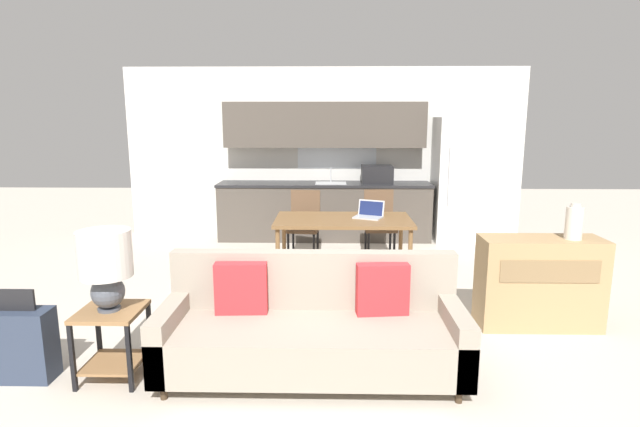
{
  "coord_description": "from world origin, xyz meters",
  "views": [
    {
      "loc": [
        0.09,
        -3.51,
        1.92
      ],
      "look_at": [
        -0.01,
        1.5,
        0.95
      ],
      "focal_mm": 28.0,
      "sensor_mm": 36.0,
      "label": 1
    }
  ],
  "objects_px": {
    "side_table": "(112,332)",
    "vase": "(574,223)",
    "refrigerator": "(457,180)",
    "dining_chair_far_left": "(304,222)",
    "credenza": "(539,282)",
    "dining_table": "(343,223)",
    "laptop": "(369,213)",
    "table_lamp": "(105,263)",
    "dining_chair_far_right": "(379,222)",
    "suitcase": "(20,344)",
    "couch": "(312,329)"
  },
  "relations": [
    {
      "from": "credenza",
      "to": "dining_table",
      "type": "bearing_deg",
      "value": 142.67
    },
    {
      "from": "dining_table",
      "to": "side_table",
      "type": "bearing_deg",
      "value": -126.7
    },
    {
      "from": "credenza",
      "to": "laptop",
      "type": "relative_size",
      "value": 2.77
    },
    {
      "from": "table_lamp",
      "to": "dining_chair_far_right",
      "type": "distance_m",
      "value": 3.94
    },
    {
      "from": "table_lamp",
      "to": "suitcase",
      "type": "relative_size",
      "value": 0.85
    },
    {
      "from": "refrigerator",
      "to": "credenza",
      "type": "bearing_deg",
      "value": -90.69
    },
    {
      "from": "couch",
      "to": "suitcase",
      "type": "relative_size",
      "value": 3.19
    },
    {
      "from": "laptop",
      "to": "suitcase",
      "type": "distance_m",
      "value": 3.74
    },
    {
      "from": "refrigerator",
      "to": "side_table",
      "type": "relative_size",
      "value": 3.59
    },
    {
      "from": "dining_chair_far_right",
      "to": "dining_chair_far_left",
      "type": "distance_m",
      "value": 1.02
    },
    {
      "from": "table_lamp",
      "to": "dining_chair_far_left",
      "type": "height_order",
      "value": "table_lamp"
    },
    {
      "from": "refrigerator",
      "to": "side_table",
      "type": "xyz_separation_m",
      "value": [
        -3.58,
        -4.34,
        -0.6
      ]
    },
    {
      "from": "couch",
      "to": "laptop",
      "type": "xyz_separation_m",
      "value": [
        0.6,
        2.32,
        0.45
      ]
    },
    {
      "from": "dining_table",
      "to": "laptop",
      "type": "relative_size",
      "value": 4.07
    },
    {
      "from": "credenza",
      "to": "dining_chair_far_left",
      "type": "bearing_deg",
      "value": 137.18
    },
    {
      "from": "dining_chair_far_right",
      "to": "laptop",
      "type": "bearing_deg",
      "value": -106.87
    },
    {
      "from": "table_lamp",
      "to": "vase",
      "type": "bearing_deg",
      "value": 14.61
    },
    {
      "from": "couch",
      "to": "table_lamp",
      "type": "bearing_deg",
      "value": -175.04
    },
    {
      "from": "dining_table",
      "to": "table_lamp",
      "type": "distance_m",
      "value": 2.97
    },
    {
      "from": "side_table",
      "to": "vase",
      "type": "bearing_deg",
      "value": 14.54
    },
    {
      "from": "dining_table",
      "to": "suitcase",
      "type": "bearing_deg",
      "value": -135.33
    },
    {
      "from": "refrigerator",
      "to": "dining_chair_far_left",
      "type": "height_order",
      "value": "refrigerator"
    },
    {
      "from": "dining_table",
      "to": "table_lamp",
      "type": "relative_size",
      "value": 2.7
    },
    {
      "from": "side_table",
      "to": "dining_chair_far_left",
      "type": "height_order",
      "value": "dining_chair_far_left"
    },
    {
      "from": "dining_chair_far_left",
      "to": "laptop",
      "type": "relative_size",
      "value": 2.41
    },
    {
      "from": "table_lamp",
      "to": "dining_chair_far_right",
      "type": "bearing_deg",
      "value": 54.5
    },
    {
      "from": "couch",
      "to": "vase",
      "type": "height_order",
      "value": "vase"
    },
    {
      "from": "credenza",
      "to": "dining_chair_far_right",
      "type": "relative_size",
      "value": 1.15
    },
    {
      "from": "side_table",
      "to": "dining_chair_far_right",
      "type": "distance_m",
      "value": 3.92
    },
    {
      "from": "vase",
      "to": "dining_chair_far_left",
      "type": "relative_size",
      "value": 0.34
    },
    {
      "from": "refrigerator",
      "to": "laptop",
      "type": "bearing_deg",
      "value": -128.4
    },
    {
      "from": "suitcase",
      "to": "credenza",
      "type": "bearing_deg",
      "value": 14.04
    },
    {
      "from": "dining_chair_far_right",
      "to": "laptop",
      "type": "relative_size",
      "value": 2.41
    },
    {
      "from": "refrigerator",
      "to": "suitcase",
      "type": "xyz_separation_m",
      "value": [
        -4.25,
        -4.38,
        -0.68
      ]
    },
    {
      "from": "dining_chair_far_right",
      "to": "dining_chair_far_left",
      "type": "bearing_deg",
      "value": -178.66
    },
    {
      "from": "side_table",
      "to": "refrigerator",
      "type": "bearing_deg",
      "value": 50.45
    },
    {
      "from": "vase",
      "to": "dining_chair_far_left",
      "type": "distance_m",
      "value": 3.35
    },
    {
      "from": "couch",
      "to": "vase",
      "type": "xyz_separation_m",
      "value": [
        2.31,
        0.86,
        0.65
      ]
    },
    {
      "from": "side_table",
      "to": "table_lamp",
      "type": "height_order",
      "value": "table_lamp"
    },
    {
      "from": "side_table",
      "to": "vase",
      "type": "distance_m",
      "value": 3.97
    },
    {
      "from": "dining_table",
      "to": "dining_chair_far_right",
      "type": "xyz_separation_m",
      "value": [
        0.51,
        0.82,
        -0.15
      ]
    },
    {
      "from": "side_table",
      "to": "laptop",
      "type": "relative_size",
      "value": 1.36
    },
    {
      "from": "table_lamp",
      "to": "suitcase",
      "type": "xyz_separation_m",
      "value": [
        -0.67,
        -0.04,
        -0.62
      ]
    },
    {
      "from": "side_table",
      "to": "credenza",
      "type": "relative_size",
      "value": 0.49
    },
    {
      "from": "table_lamp",
      "to": "laptop",
      "type": "height_order",
      "value": "table_lamp"
    },
    {
      "from": "table_lamp",
      "to": "suitcase",
      "type": "height_order",
      "value": "table_lamp"
    },
    {
      "from": "dining_chair_far_right",
      "to": "suitcase",
      "type": "bearing_deg",
      "value": -134.52
    },
    {
      "from": "dining_table",
      "to": "suitcase",
      "type": "relative_size",
      "value": 2.29
    },
    {
      "from": "credenza",
      "to": "suitcase",
      "type": "xyz_separation_m",
      "value": [
        -4.21,
        -1.05,
        -0.15
      ]
    },
    {
      "from": "dining_table",
      "to": "credenza",
      "type": "bearing_deg",
      "value": -37.33
    }
  ]
}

